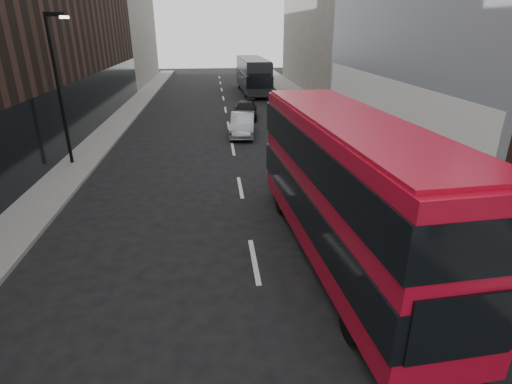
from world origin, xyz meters
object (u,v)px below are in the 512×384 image
object	(u,v)px
car_c	(246,110)
street_lamp	(59,81)
car_b	(242,125)
grey_bus	(253,75)
red_bus	(347,184)
car_a	(301,182)

from	to	relation	value
car_c	street_lamp	bearing A→B (deg)	-126.86
car_b	car_c	xyz separation A→B (m)	(0.65, 5.35, -0.09)
street_lamp	car_b	size ratio (longest dim) A/B	1.65
street_lamp	car_c	bearing A→B (deg)	47.49
grey_bus	car_b	xyz separation A→B (m)	(-2.48, -18.10, -1.20)
car_b	red_bus	bearing A→B (deg)	-76.68
street_lamp	grey_bus	size ratio (longest dim) A/B	0.63
grey_bus	car_a	bearing A→B (deg)	-93.20
car_b	car_c	size ratio (longest dim) A/B	1.00
grey_bus	car_b	world-z (taller)	grey_bus
car_b	car_c	distance (m)	5.39
red_bus	car_a	bearing A→B (deg)	89.30
car_c	red_bus	bearing A→B (deg)	-81.02
grey_bus	car_b	distance (m)	18.31
car_a	car_c	xyz separation A→B (m)	(-0.94, 15.91, -0.08)
car_a	car_b	xyz separation A→B (m)	(-1.59, 10.56, 0.00)
street_lamp	car_b	world-z (taller)	street_lamp
red_bus	car_c	world-z (taller)	red_bus
car_a	car_c	distance (m)	15.94
street_lamp	car_b	distance (m)	10.98
red_bus	car_c	size ratio (longest dim) A/B	2.55
car_a	street_lamp	bearing A→B (deg)	154.01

